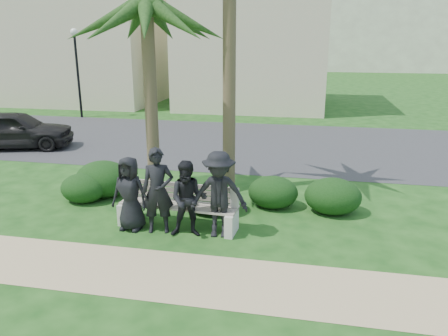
{
  "coord_description": "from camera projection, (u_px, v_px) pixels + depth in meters",
  "views": [
    {
      "loc": [
        2.33,
        -8.01,
        3.83
      ],
      "look_at": [
        0.53,
        1.0,
        1.09
      ],
      "focal_mm": 35.0,
      "sensor_mm": 36.0,
      "label": 1
    }
  ],
  "objects": [
    {
      "name": "ground",
      "position": [
        190.0,
        230.0,
        9.06
      ],
      "size": [
        160.0,
        160.0,
        0.0
      ],
      "primitive_type": "plane",
      "color": "#143F12",
      "rests_on": "ground"
    },
    {
      "name": "footpath",
      "position": [
        161.0,
        274.0,
        7.37
      ],
      "size": [
        30.0,
        1.6,
        0.01
      ],
      "primitive_type": "cube",
      "color": "tan",
      "rests_on": "ground"
    },
    {
      "name": "asphalt_street",
      "position": [
        247.0,
        143.0,
        16.58
      ],
      "size": [
        160.0,
        8.0,
        0.01
      ],
      "primitive_type": "cube",
      "color": "#2D2D30",
      "rests_on": "ground"
    },
    {
      "name": "stucco_bldg_left",
      "position": [
        81.0,
        41.0,
        27.19
      ],
      "size": [
        10.4,
        8.4,
        7.3
      ],
      "color": "beige",
      "rests_on": "ground"
    },
    {
      "name": "stucco_bldg_right",
      "position": [
        256.0,
        41.0,
        25.12
      ],
      "size": [
        8.4,
        8.4,
        7.3
      ],
      "color": "beige",
      "rests_on": "ground"
    },
    {
      "name": "street_lamp",
      "position": [
        76.0,
        57.0,
        21.19
      ],
      "size": [
        0.36,
        0.36,
        4.29
      ],
      "color": "black",
      "rests_on": "ground"
    },
    {
      "name": "park_bench",
      "position": [
        178.0,
        209.0,
        9.14
      ],
      "size": [
        2.55,
        0.75,
        0.88
      ],
      "rotation": [
        0.0,
        0.0,
        -0.07
      ],
      "color": "gray",
      "rests_on": "ground"
    },
    {
      "name": "man_a",
      "position": [
        130.0,
        194.0,
        8.92
      ],
      "size": [
        0.8,
        0.56,
        1.55
      ],
      "primitive_type": "imported",
      "rotation": [
        0.0,
        0.0,
        -0.09
      ],
      "color": "black",
      "rests_on": "ground"
    },
    {
      "name": "man_b",
      "position": [
        158.0,
        191.0,
        8.77
      ],
      "size": [
        0.73,
        0.56,
        1.77
      ],
      "primitive_type": "imported",
      "rotation": [
        0.0,
        0.0,
        0.24
      ],
      "color": "black",
      "rests_on": "ground"
    },
    {
      "name": "man_c",
      "position": [
        188.0,
        199.0,
        8.6
      ],
      "size": [
        0.85,
        0.71,
        1.56
      ],
      "primitive_type": "imported",
      "rotation": [
        0.0,
        0.0,
        0.18
      ],
      "color": "black",
      "rests_on": "ground"
    },
    {
      "name": "man_d",
      "position": [
        219.0,
        195.0,
        8.56
      ],
      "size": [
        1.2,
        0.77,
        1.76
      ],
      "primitive_type": "imported",
      "rotation": [
        0.0,
        0.0,
        0.11
      ],
      "color": "black",
      "rests_on": "ground"
    },
    {
      "name": "hedge_a",
      "position": [
        83.0,
        187.0,
        10.58
      ],
      "size": [
        1.1,
        0.91,
        0.72
      ],
      "primitive_type": "ellipsoid",
      "color": "black",
      "rests_on": "ground"
    },
    {
      "name": "hedge_b",
      "position": [
        103.0,
        178.0,
        10.95
      ],
      "size": [
        1.42,
        1.17,
        0.92
      ],
      "primitive_type": "ellipsoid",
      "color": "black",
      "rests_on": "ground"
    },
    {
      "name": "hedge_c",
      "position": [
        210.0,
        193.0,
        9.95
      ],
      "size": [
        1.33,
        1.1,
        0.87
      ],
      "primitive_type": "ellipsoid",
      "color": "black",
      "rests_on": "ground"
    },
    {
      "name": "hedge_d",
      "position": [
        273.0,
        191.0,
        10.24
      ],
      "size": [
        1.17,
        0.96,
        0.76
      ],
      "primitive_type": "ellipsoid",
      "color": "black",
      "rests_on": "ground"
    },
    {
      "name": "hedge_f",
      "position": [
        333.0,
        195.0,
        9.88
      ],
      "size": [
        1.28,
        1.06,
        0.83
      ],
      "primitive_type": "ellipsoid",
      "color": "black",
      "rests_on": "ground"
    },
    {
      "name": "palm_left",
      "position": [
        146.0,
        9.0,
        10.09
      ],
      "size": [
        3.0,
        3.0,
        5.45
      ],
      "color": "brown",
      "rests_on": "ground"
    },
    {
      "name": "car_a",
      "position": [
        15.0,
        130.0,
        15.66
      ],
      "size": [
        4.27,
        2.65,
        1.36
      ],
      "primitive_type": "imported",
      "rotation": [
        0.0,
        0.0,
        1.85
      ],
      "color": "black",
      "rests_on": "ground"
    }
  ]
}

